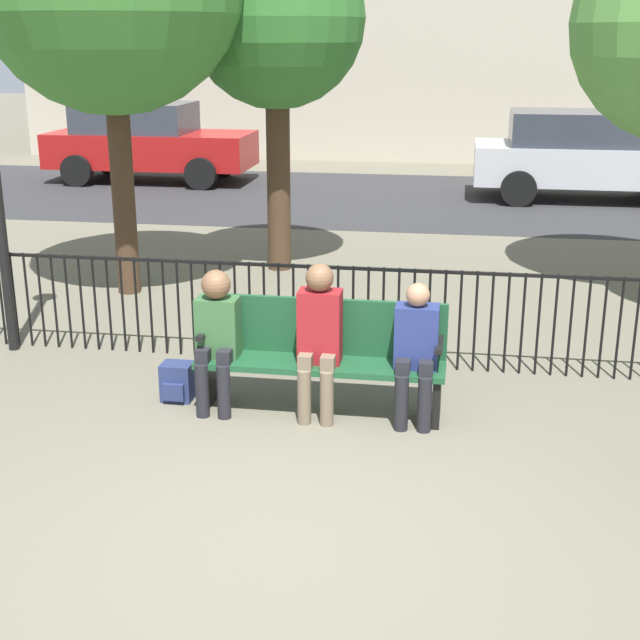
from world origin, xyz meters
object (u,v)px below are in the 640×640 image
object	(u,v)px
park_bench	(322,352)
seated_person_0	(217,331)
backpack	(177,382)
parked_car_0	(585,154)
parked_car_1	(147,141)
seated_person_1	(319,332)
seated_person_2	(416,347)
tree_1	(276,21)

from	to	relation	value
park_bench	seated_person_0	size ratio (longest dim) A/B	1.71
backpack	parked_car_0	size ratio (longest dim) A/B	0.08
backpack	parked_car_1	distance (m)	12.03
seated_person_0	seated_person_1	xyz separation A→B (m)	(0.84, 0.00, 0.04)
seated_person_0	seated_person_1	world-z (taller)	seated_person_1
seated_person_1	seated_person_2	size ratio (longest dim) A/B	1.11
park_bench	tree_1	size ratio (longest dim) A/B	0.47
seated_person_1	backpack	size ratio (longest dim) A/B	3.91
tree_1	parked_car_0	xyz separation A→B (m)	(4.55, 5.92, -2.27)
parked_car_0	parked_car_1	bearing A→B (deg)	174.70
parked_car_0	parked_car_1	xyz separation A→B (m)	(-8.75, 0.81, 0.00)
seated_person_0	backpack	distance (m)	0.67
seated_person_2	parked_car_0	xyz separation A→B (m)	(2.49, 10.56, 0.21)
seated_person_2	tree_1	size ratio (longest dim) A/B	0.27
backpack	seated_person_2	bearing A→B (deg)	-3.74
backpack	tree_1	distance (m)	5.39
seated_person_2	backpack	size ratio (longest dim) A/B	3.53
tree_1	parked_car_0	bearing A→B (deg)	52.48
parked_car_0	tree_1	bearing A→B (deg)	-127.52
parked_car_1	park_bench	bearing A→B (deg)	-63.98
seated_person_0	parked_car_0	distance (m)	11.32
park_bench	seated_person_1	bearing A→B (deg)	-90.31
seated_person_0	parked_car_1	size ratio (longest dim) A/B	0.28
seated_person_0	seated_person_2	xyz separation A→B (m)	(1.61, -0.00, -0.04)
park_bench	seated_person_0	xyz separation A→B (m)	(-0.84, -0.13, 0.18)
seated_person_1	backpack	distance (m)	1.36
tree_1	seated_person_1	bearing A→B (deg)	-74.52
seated_person_1	parked_car_1	size ratio (longest dim) A/B	0.30
parked_car_1	tree_1	bearing A→B (deg)	-58.04
seated_person_2	seated_person_1	bearing A→B (deg)	179.49
parked_car_0	backpack	bearing A→B (deg)	-113.34
seated_person_1	tree_1	bearing A→B (deg)	105.48
park_bench	parked_car_0	distance (m)	10.93
seated_person_0	parked_car_0	world-z (taller)	parked_car_0
park_bench	backpack	xyz separation A→B (m)	(-1.24, -0.00, -0.34)
tree_1	parked_car_0	world-z (taller)	tree_1
park_bench	seated_person_0	bearing A→B (deg)	-171.05
park_bench	seated_person_2	bearing A→B (deg)	-9.94
park_bench	backpack	bearing A→B (deg)	-179.83
seated_person_0	park_bench	bearing A→B (deg)	8.95
park_bench	backpack	world-z (taller)	park_bench
seated_person_1	parked_car_1	xyz separation A→B (m)	(-5.48, 11.36, 0.13)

